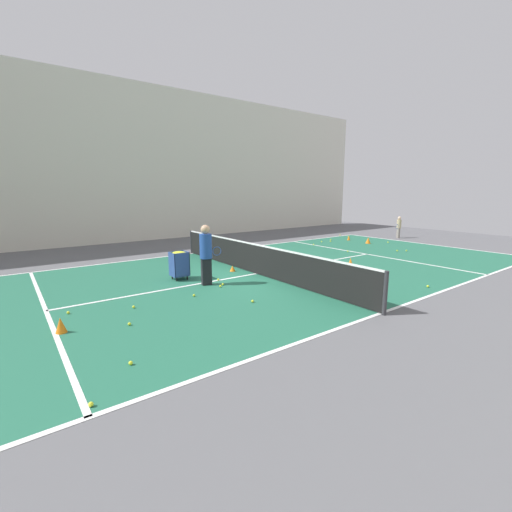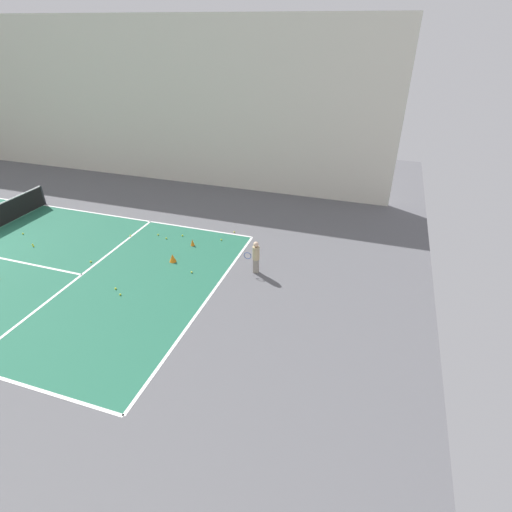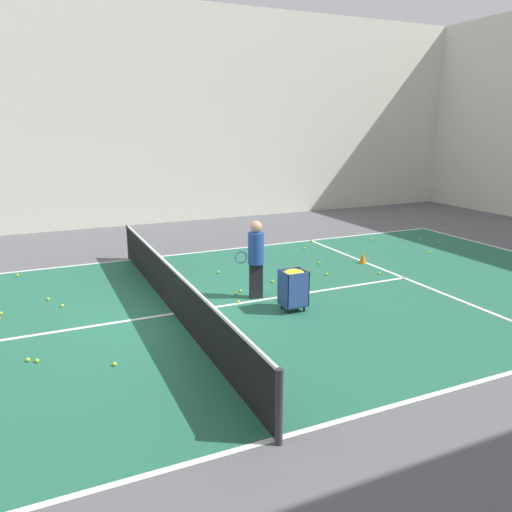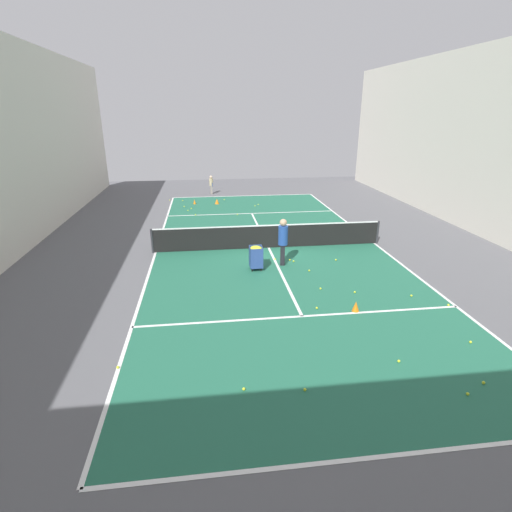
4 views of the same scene
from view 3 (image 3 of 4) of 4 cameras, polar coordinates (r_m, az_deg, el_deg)
The scene contains 35 objects.
ground_plane at distance 10.97m, azimuth -9.37°, elevation -6.53°, with size 37.68×37.68×0.00m, color #5B5B60.
court_playing_area at distance 10.97m, azimuth -9.37°, elevation -6.52°, with size 9.77×22.83×0.00m.
line_sideline_left at distance 15.52m, azimuth -14.15°, elevation -0.41°, with size 0.10×22.83×0.00m, color white.
line_sideline_right at distance 6.87m, azimuth 2.20°, elevation -20.19°, with size 0.10×22.83×0.00m, color white.
line_service_far at distance 13.85m, azimuth 16.56°, elevation -2.41°, with size 9.77×0.10×0.00m, color white.
line_centre_service at distance 10.97m, azimuth -9.37°, elevation -6.50°, with size 0.10×12.56×0.00m, color white.
hall_enclosure_left at distance 20.46m, azimuth -17.89°, elevation 15.10°, with size 0.15×33.98×8.63m.
tennis_net at distance 10.78m, azimuth -9.49°, elevation -3.83°, with size 10.07×0.10×1.05m.
coach_at_net at distance 11.50m, azimuth -0.02°, elevation 0.20°, with size 0.44×0.73×1.84m.
ball_cart at distance 10.84m, azimuth 4.30°, elevation -3.02°, with size 0.49×0.53×0.93m.
training_cone_2 at distance 10.33m, azimuth -5.78°, elevation -7.15°, with size 0.20×0.20×0.20m, color orange.
training_cone_3 at distance 14.98m, azimuth 12.12°, elevation -0.20°, with size 0.22×0.22×0.32m, color orange.
tennis_ball_0 at distance 12.56m, azimuth -22.66°, elevation -4.56°, with size 0.07×0.07×0.07m, color yellow.
tennis_ball_1 at distance 12.00m, azimuth -21.27°, elevation -5.30°, with size 0.07×0.07×0.07m, color yellow.
tennis_ball_4 at distance 14.00m, azimuth 13.86°, elevation -1.90°, with size 0.07×0.07×0.07m, color yellow.
tennis_ball_5 at distance 13.63m, azimuth 8.06°, elevation -2.06°, with size 0.07×0.07×0.07m, color yellow.
tennis_ball_6 at distance 12.06m, azimuth -27.13°, elevation -5.84°, with size 0.07×0.07×0.07m, color yellow.
tennis_ball_7 at distance 12.15m, azimuth -1.80°, elevation -4.01°, with size 0.07×0.07×0.07m, color yellow.
tennis_ball_8 at distance 18.05m, azimuth 13.05°, elevation 1.86°, with size 0.07×0.07×0.07m, color yellow.
tennis_ball_11 at distance 12.88m, azimuth 1.90°, elevation -2.91°, with size 0.07×0.07×0.07m, color yellow.
tennis_ball_13 at distance 18.49m, azimuth 18.33°, elevation 1.79°, with size 0.07×0.07×0.07m, color yellow.
tennis_ball_14 at distance 9.49m, azimuth -23.74°, elevation -10.89°, with size 0.07×0.07×0.07m, color yellow.
tennis_ball_16 at distance 8.93m, azimuth -15.85°, elevation -11.78°, with size 0.07×0.07×0.07m, color yellow.
tennis_ball_18 at distance 16.76m, azimuth 19.20°, elevation 0.43°, with size 0.07×0.07×0.07m, color yellow.
tennis_ball_19 at distance 18.29m, azimuth 20.24°, elevation 1.49°, with size 0.07×0.07×0.07m, color yellow.
tennis_ball_21 at distance 17.45m, azimuth 6.41°, elevation 1.71°, with size 0.07×0.07×0.07m, color yellow.
tennis_ball_22 at distance 16.38m, azimuth 5.56°, elevation 0.88°, with size 0.07×0.07×0.07m, color yellow.
tennis_ball_24 at distance 14.70m, azimuth 7.24°, elevation -0.79°, with size 0.07×0.07×0.07m, color yellow.
tennis_ball_26 at distance 14.87m, azimuth -25.62°, elevation -1.97°, with size 0.07×0.07×0.07m, color yellow.
tennis_ball_27 at distance 11.42m, azimuth -1.99°, elevation -5.26°, with size 0.07×0.07×0.07m, color yellow.
tennis_ball_28 at distance 9.59m, azimuth -24.61°, elevation -10.72°, with size 0.07×0.07×0.07m, color yellow.
tennis_ball_31 at distance 20.60m, azimuth 20.69°, elevation 2.85°, with size 0.07×0.07×0.07m, color yellow.
tennis_ball_33 at distance 13.71m, azimuth -4.33°, elevation -1.85°, with size 0.07×0.07×0.07m, color yellow.
tennis_ball_34 at distance 11.99m, azimuth -2.27°, elevation -4.28°, with size 0.07×0.07×0.07m, color yellow.
tennis_ball_35 at distance 20.78m, azimuth 20.54°, elevation 2.96°, with size 0.07×0.07×0.07m, color yellow.
Camera 3 is at (9.91, -2.56, 3.94)m, focal length 35.00 mm.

